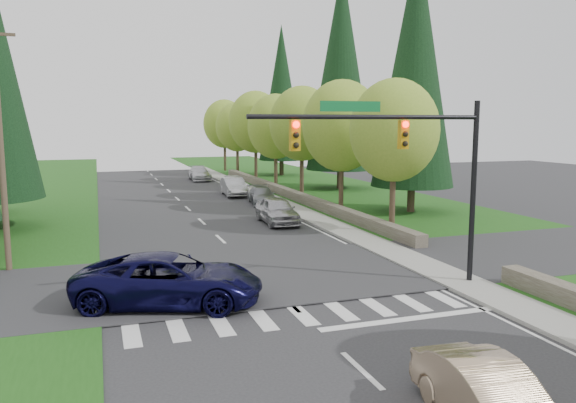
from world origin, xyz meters
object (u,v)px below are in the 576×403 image
sedan_champagne (490,397)px  parked_car_b (262,196)px  parked_car_d (234,183)px  parked_car_e (200,174)px  parked_car_c (234,187)px  suv_navy (170,280)px  parked_car_a (277,210)px

sedan_champagne → parked_car_b: size_ratio=0.94×
parked_car_d → parked_car_e: 9.88m
parked_car_c → parked_car_e: parked_car_c is taller
suv_navy → parked_car_c: 28.09m
parked_car_c → parked_car_d: 3.76m
sedan_champagne → suv_navy: suv_navy is taller
parked_car_e → suv_navy: bearing=-99.9°
sedan_champagne → parked_car_b: 31.59m
sedan_champagne → parked_car_d: 40.48m
parked_car_a → parked_car_d: (1.40, 17.06, -0.09)m
parked_car_a → parked_car_d: bearing=87.0°
parked_car_c → parked_car_b: bearing=-78.0°
sedan_champagne → parked_car_b: (4.43, 31.28, -0.04)m
suv_navy → parked_car_a: (8.01, 13.37, -0.06)m
parked_car_d → suv_navy: bearing=-113.2°
parked_car_d → parked_car_e: bearing=92.1°
parked_car_a → parked_car_e: 26.84m
parked_car_b → parked_car_e: size_ratio=0.89×
parked_car_d → sedan_champagne: bearing=-102.3°
parked_car_a → parked_car_e: parked_car_a is taller
sedan_champagne → parked_car_e: 50.10m
parked_car_b → parked_car_c: bearing=107.5°
parked_car_e → parked_car_d: bearing=-80.5°
parked_car_a → parked_car_b: parked_car_a is taller
parked_car_b → sedan_champagne: bearing=-90.3°
suv_navy → parked_car_c: (8.49, 26.78, -0.09)m
parked_car_b → parked_car_d: parked_car_d is taller
sedan_champagne → parked_car_a: 23.37m
sedan_champagne → parked_car_d: parked_car_d is taller
parked_car_c → parked_car_e: (-0.48, 13.43, -0.04)m
parked_car_a → suv_navy: bearing=-119.2°
parked_car_b → parked_car_c: (-0.91, 5.31, 0.12)m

